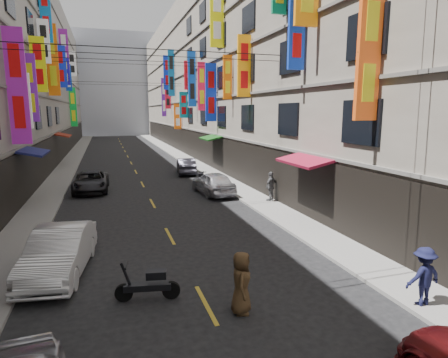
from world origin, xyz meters
TOP-DOWN VIEW (x-y plane):
  - sidewalk_left at (-6.00, 42.00)m, footprint 2.00×90.00m
  - sidewalk_right at (6.00, 42.00)m, footprint 2.00×90.00m
  - building_row_right at (11.99, 42.00)m, footprint 10.14×90.00m
  - haze_block at (0.00, 92.00)m, footprint 18.00×8.00m
  - shop_signage at (-0.09, 35.00)m, footprint 14.00×55.00m
  - street_awnings at (-1.26, 26.00)m, footprint 13.99×35.20m
  - overhead_cables at (0.00, 30.00)m, footprint 14.00×38.04m
  - lane_markings at (0.00, 39.00)m, footprint 0.12×80.20m
  - scooter_crossing at (-1.45, 12.74)m, footprint 1.79×0.62m
  - scooter_far_right at (3.93, 28.34)m, footprint 0.50×1.80m
  - car_left_mid at (-4.00, 15.35)m, footprint 2.22×4.73m
  - car_left_far at (-3.44, 28.58)m, footprint 2.33×4.74m
  - car_right_mid at (4.00, 25.28)m, footprint 2.10×4.46m
  - car_right_far at (4.00, 33.63)m, footprint 1.93×4.24m
  - pedestrian_rnear at (5.46, 10.08)m, footprint 1.03×0.53m
  - pedestrian_rfar at (6.56, 22.13)m, footprint 1.14×1.02m
  - pedestrian_crossing at (0.78, 11.34)m, footprint 0.81×0.96m

SIDE VIEW (x-z plane):
  - lane_markings at x=0.00m, z-range 0.00..0.01m
  - sidewalk_left at x=-6.00m, z-range 0.00..0.12m
  - sidewalk_right at x=6.00m, z-range 0.00..0.12m
  - scooter_crossing at x=-1.45m, z-range -0.13..1.01m
  - scooter_far_right at x=3.93m, z-range -0.13..1.01m
  - car_left_far at x=-3.44m, z-range 0.00..1.29m
  - car_right_far at x=4.00m, z-range 0.00..1.35m
  - car_right_mid at x=4.00m, z-range 0.00..1.48m
  - car_left_mid at x=-4.00m, z-range 0.00..1.50m
  - pedestrian_crossing at x=0.78m, z-range 0.00..1.66m
  - pedestrian_rnear at x=5.46m, z-range 0.12..1.71m
  - pedestrian_rfar at x=6.56m, z-range 0.12..1.82m
  - street_awnings at x=-1.26m, z-range 2.80..3.20m
  - overhead_cables at x=0.00m, z-range 8.18..9.42m
  - shop_signage at x=-0.09m, z-range 2.90..15.45m
  - building_row_right at x=11.99m, z-range -0.01..18.99m
  - haze_block at x=0.00m, z-range 0.00..22.00m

